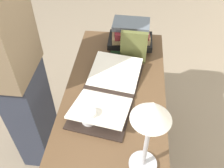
{
  "coord_description": "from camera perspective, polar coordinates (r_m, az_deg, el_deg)",
  "views": [
    {
      "loc": [
        0.92,
        0.09,
        1.75
      ],
      "look_at": [
        -0.01,
        -0.01,
        0.83
      ],
      "focal_mm": 40.0,
      "sensor_mm": 36.0,
      "label": 1
    }
  ],
  "objects": [
    {
      "name": "person_reader",
      "position": [
        1.49,
        -21.16,
        3.41
      ],
      "size": [
        0.36,
        0.22,
        1.69
      ],
      "rotation": [
        0.0,
        0.0,
        3.14
      ],
      "color": "#2D3342",
      "rests_on": "ground_plane"
    },
    {
      "name": "book_stack_tall",
      "position": [
        1.65,
        4.26,
        10.95
      ],
      "size": [
        0.24,
        0.29,
        0.19
      ],
      "color": "#234C2D",
      "rests_on": "reading_desk"
    },
    {
      "name": "open_book",
      "position": [
        1.35,
        -0.86,
        -1.53
      ],
      "size": [
        0.61,
        0.38,
        0.07
      ],
      "rotation": [
        0.0,
        0.0,
        -0.16
      ],
      "color": "black",
      "rests_on": "reading_desk"
    },
    {
      "name": "book_standing_upright",
      "position": [
        1.52,
        4.97,
        8.37
      ],
      "size": [
        0.04,
        0.16,
        0.21
      ],
      "rotation": [
        0.0,
        0.0,
        -0.05
      ],
      "color": "brown",
      "rests_on": "reading_desk"
    },
    {
      "name": "reading_desk",
      "position": [
        1.45,
        0.51,
        -6.21
      ],
      "size": [
        1.24,
        0.55,
        0.75
      ],
      "color": "brown",
      "rests_on": "ground_plane"
    },
    {
      "name": "ground_plane",
      "position": [
        1.98,
        0.39,
        -17.72
      ],
      "size": [
        12.0,
        12.0,
        0.0
      ],
      "primitive_type": "plane",
      "color": "gray"
    },
    {
      "name": "coffee_mug",
      "position": [
        1.22,
        -5.35,
        -7.37
      ],
      "size": [
        0.1,
        0.07,
        0.08
      ],
      "rotation": [
        0.0,
        0.0,
        3.18
      ],
      "color": "white",
      "rests_on": "reading_desk"
    },
    {
      "name": "reading_lamp",
      "position": [
        0.87,
        8.79,
        -8.15
      ],
      "size": [
        0.14,
        0.14,
        0.4
      ],
      "color": "#ADADB2",
      "rests_on": "reading_desk"
    }
  ]
}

